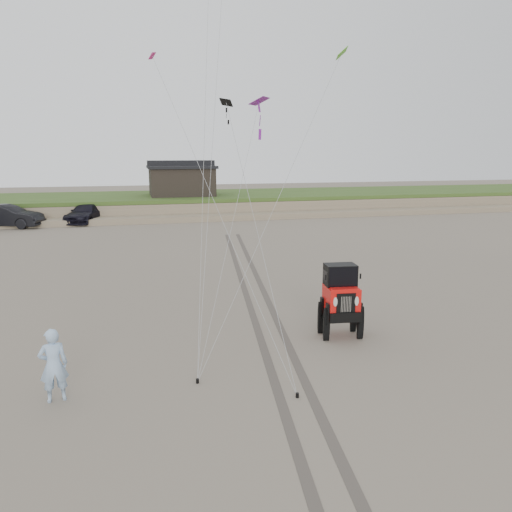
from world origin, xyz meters
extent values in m
plane|color=#6B6054|center=(0.00, 0.00, 0.00)|extent=(160.00, 160.00, 0.00)
cube|color=#7A6B54|center=(0.00, 38.00, 0.70)|extent=(160.00, 12.00, 1.40)
cube|color=#2D4719|center=(0.00, 38.00, 1.55)|extent=(160.00, 12.00, 0.35)
cube|color=#7A6B54|center=(0.00, 31.50, 0.25)|extent=(160.00, 3.50, 0.50)
cube|color=black|center=(2.00, 37.00, 3.03)|extent=(6.00, 5.00, 2.60)
cube|color=black|center=(2.00, 37.00, 4.45)|extent=(6.40, 5.40, 0.25)
cube|color=black|center=(2.00, 37.00, 4.83)|extent=(6.40, 1.20, 0.50)
imported|color=black|center=(-12.46, 30.51, 0.90)|extent=(5.81, 3.40, 1.81)
imported|color=black|center=(-6.57, 32.01, 0.79)|extent=(3.95, 5.87, 1.58)
imported|color=#91B2E1|center=(-4.99, -0.28, 0.91)|extent=(0.74, 0.57, 1.83)
cube|color=#821B97|center=(2.82, 10.26, 8.10)|extent=(1.20, 1.37, 0.37)
cube|color=black|center=(0.34, 5.28, 7.54)|extent=(0.46, 0.52, 0.31)
cube|color=#CB1970|center=(-1.89, 8.80, 9.55)|extent=(0.34, 0.55, 0.35)
cube|color=#58C823|center=(5.12, 6.59, 9.57)|extent=(0.61, 0.83, 0.42)
cylinder|color=black|center=(-1.57, -0.20, 0.06)|extent=(0.08, 0.08, 0.12)
cylinder|color=black|center=(0.69, -1.58, 0.06)|extent=(0.08, 0.08, 0.12)
cube|color=#4C443D|center=(1.60, 8.00, 0.00)|extent=(4.42, 29.74, 0.01)
cube|color=#4C443D|center=(2.40, 8.00, 0.00)|extent=(4.42, 29.74, 0.01)
camera|label=1|loc=(-3.06, -12.18, 5.88)|focal=35.00mm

